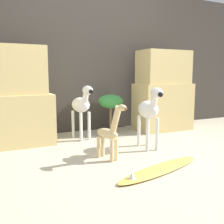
# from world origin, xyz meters

# --- Properties ---
(ground_plane) EXTENTS (14.00, 14.00, 0.00)m
(ground_plane) POSITION_xyz_m (0.00, 0.00, 0.00)
(ground_plane) COLOR #B2A88E
(wall_back) EXTENTS (6.40, 0.08, 2.20)m
(wall_back) POSITION_xyz_m (0.00, 1.67, 1.10)
(wall_back) COLOR #38332D
(wall_back) RESTS_ON ground_plane
(rock_pillar_left) EXTENTS (0.86, 0.48, 1.20)m
(rock_pillar_left) POSITION_xyz_m (-1.08, 1.20, 0.55)
(rock_pillar_left) COLOR #D1B775
(rock_pillar_left) RESTS_ON ground_plane
(rock_pillar_right) EXTENTS (0.86, 0.48, 1.22)m
(rock_pillar_right) POSITION_xyz_m (1.08, 1.20, 0.58)
(rock_pillar_right) COLOR #D1B775
(rock_pillar_right) RESTS_ON ground_plane
(zebra_right) EXTENTS (0.24, 0.48, 0.72)m
(zebra_right) POSITION_xyz_m (0.28, 0.35, 0.46)
(zebra_right) COLOR silver
(zebra_right) RESTS_ON ground_plane
(zebra_left) EXTENTS (0.25, 0.49, 0.72)m
(zebra_left) POSITION_xyz_m (-0.27, 1.13, 0.46)
(zebra_left) COLOR silver
(zebra_left) RESTS_ON ground_plane
(giraffe_figurine) EXTENTS (0.21, 0.40, 0.58)m
(giraffe_figurine) POSITION_xyz_m (-0.30, 0.19, 0.28)
(giraffe_figurine) COLOR #E0C184
(giraffe_figurine) RESTS_ON ground_plane
(potted_palm_front) EXTENTS (0.37, 0.37, 0.58)m
(potted_palm_front) POSITION_xyz_m (0.23, 1.30, 0.45)
(potted_palm_front) COLOR black
(potted_palm_front) RESTS_ON ground_plane
(surfboard) EXTENTS (1.07, 0.49, 0.08)m
(surfboard) POSITION_xyz_m (-0.02, -0.29, 0.02)
(surfboard) COLOR gold
(surfboard) RESTS_ON ground_plane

